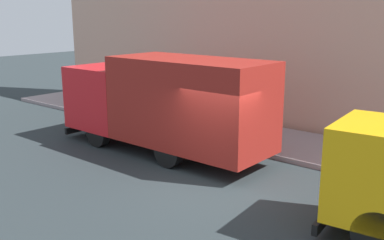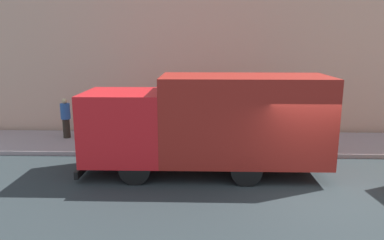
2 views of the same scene
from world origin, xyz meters
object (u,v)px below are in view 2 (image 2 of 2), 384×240
at_px(street_sign_post, 223,114).
at_px(traffic_cone_orange, 122,141).
at_px(pedestrian_standing, 66,117).
at_px(pedestrian_walking, 124,125).
at_px(large_utility_truck, 209,121).

bearing_deg(street_sign_post, traffic_cone_orange, 86.37).
xyz_separation_m(pedestrian_standing, street_sign_post, (-1.79, -6.60, 0.55)).
xyz_separation_m(pedestrian_walking, pedestrian_standing, (1.57, 2.82, -0.03)).
xyz_separation_m(pedestrian_standing, traffic_cone_orange, (-1.55, -2.73, -0.61)).
bearing_deg(traffic_cone_orange, large_utility_truck, -122.66).
distance_m(pedestrian_walking, traffic_cone_orange, 0.65).
xyz_separation_m(large_utility_truck, pedestrian_standing, (3.68, 6.06, -0.68)).
distance_m(large_utility_truck, pedestrian_walking, 3.92).
bearing_deg(pedestrian_walking, traffic_cone_orange, 80.23).
distance_m(pedestrian_standing, traffic_cone_orange, 3.20).
bearing_deg(street_sign_post, pedestrian_walking, 86.59).
relative_size(pedestrian_walking, traffic_cone_orange, 3.09).
distance_m(traffic_cone_orange, street_sign_post, 4.05).
bearing_deg(pedestrian_walking, street_sign_post, -90.00).
bearing_deg(pedestrian_walking, large_utility_truck, -119.69).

